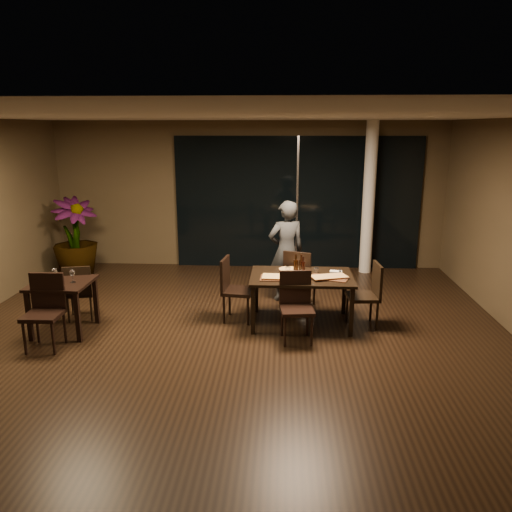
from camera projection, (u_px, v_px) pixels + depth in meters
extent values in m
plane|color=black|center=(229.00, 344.00, 6.80)|extent=(8.00, 8.00, 0.00)
cube|color=#463925|center=(249.00, 195.00, 10.34)|extent=(8.00, 0.10, 3.00)
cube|color=#463925|center=(139.00, 407.00, 2.51)|extent=(8.00, 0.10, 3.00)
cube|color=silver|center=(226.00, 114.00, 6.05)|extent=(8.00, 8.00, 0.04)
cube|color=black|center=(297.00, 203.00, 10.24)|extent=(5.00, 0.06, 2.70)
cylinder|color=white|center=(369.00, 199.00, 9.83)|extent=(0.24, 0.24, 3.00)
cube|color=black|center=(302.00, 277.00, 7.34)|extent=(1.50, 1.00, 0.04)
cube|color=black|center=(253.00, 310.00, 7.05)|extent=(0.06, 0.06, 0.71)
cube|color=black|center=(351.00, 312.00, 6.97)|extent=(0.06, 0.06, 0.71)
cube|color=black|center=(256.00, 291.00, 7.90)|extent=(0.06, 0.06, 0.71)
cube|color=black|center=(344.00, 292.00, 7.82)|extent=(0.06, 0.06, 0.71)
cube|color=black|center=(61.00, 283.00, 7.04)|extent=(0.80, 0.80, 0.04)
cube|color=black|center=(29.00, 316.00, 6.82)|extent=(0.06, 0.06, 0.71)
cube|color=black|center=(78.00, 317.00, 6.78)|extent=(0.06, 0.06, 0.71)
cube|color=black|center=(52.00, 300.00, 7.48)|extent=(0.06, 0.06, 0.71)
cube|color=black|center=(96.00, 301.00, 7.44)|extent=(0.06, 0.06, 0.71)
cube|color=black|center=(301.00, 280.00, 8.10)|extent=(0.58, 0.58, 0.05)
cylinder|color=black|center=(314.00, 291.00, 8.26)|extent=(0.04, 0.04, 0.46)
cylinder|color=black|center=(293.00, 289.00, 8.40)|extent=(0.04, 0.04, 0.46)
cylinder|color=black|center=(308.00, 298.00, 7.93)|extent=(0.04, 0.04, 0.46)
cylinder|color=black|center=(286.00, 295.00, 8.07)|extent=(0.04, 0.04, 0.46)
cube|color=black|center=(297.00, 268.00, 7.86)|extent=(0.44, 0.19, 0.51)
cube|color=black|center=(297.00, 310.00, 6.79)|extent=(0.49, 0.49, 0.05)
cylinder|color=black|center=(285.00, 331.00, 6.66)|extent=(0.04, 0.04, 0.45)
cylinder|color=black|center=(312.00, 330.00, 6.68)|extent=(0.04, 0.04, 0.45)
cylinder|color=black|center=(282.00, 321.00, 7.01)|extent=(0.04, 0.04, 0.45)
cylinder|color=black|center=(307.00, 320.00, 7.03)|extent=(0.04, 0.04, 0.45)
cube|color=black|center=(295.00, 288.00, 6.92)|extent=(0.44, 0.09, 0.50)
cube|color=black|center=(238.00, 291.00, 7.54)|extent=(0.50, 0.50, 0.05)
cylinder|color=black|center=(248.00, 310.00, 7.39)|extent=(0.04, 0.04, 0.46)
cylinder|color=black|center=(253.00, 302.00, 7.74)|extent=(0.04, 0.04, 0.46)
cylinder|color=black|center=(224.00, 309.00, 7.46)|extent=(0.04, 0.04, 0.46)
cylinder|color=black|center=(230.00, 301.00, 7.81)|extent=(0.04, 0.04, 0.46)
cube|color=black|center=(225.00, 274.00, 7.52)|extent=(0.10, 0.45, 0.51)
cube|color=black|center=(363.00, 297.00, 7.31)|extent=(0.48, 0.48, 0.05)
cylinder|color=black|center=(347.00, 307.00, 7.54)|extent=(0.04, 0.04, 0.45)
cylinder|color=black|center=(352.00, 316.00, 7.19)|extent=(0.04, 0.04, 0.45)
cylinder|color=black|center=(371.00, 307.00, 7.55)|extent=(0.04, 0.04, 0.45)
cylinder|color=black|center=(377.00, 316.00, 7.20)|extent=(0.04, 0.04, 0.45)
cube|color=black|center=(377.00, 280.00, 7.25)|extent=(0.08, 0.44, 0.50)
cube|color=black|center=(80.00, 293.00, 7.62)|extent=(0.49, 0.49, 0.05)
cylinder|color=black|center=(94.00, 301.00, 7.86)|extent=(0.03, 0.03, 0.41)
cylinder|color=black|center=(72.00, 302.00, 7.80)|extent=(0.03, 0.03, 0.41)
cylinder|color=black|center=(91.00, 308.00, 7.54)|extent=(0.03, 0.03, 0.41)
cylinder|color=black|center=(68.00, 310.00, 7.49)|extent=(0.03, 0.03, 0.41)
cube|color=black|center=(77.00, 282.00, 7.39)|extent=(0.40, 0.13, 0.46)
cube|color=black|center=(43.00, 315.00, 6.55)|extent=(0.47, 0.47, 0.05)
cylinder|color=black|center=(24.00, 338.00, 6.43)|extent=(0.04, 0.04, 0.47)
cylinder|color=black|center=(53.00, 338.00, 6.42)|extent=(0.04, 0.04, 0.47)
cylinder|color=black|center=(37.00, 326.00, 6.79)|extent=(0.04, 0.04, 0.47)
cylinder|color=black|center=(65.00, 327.00, 6.78)|extent=(0.04, 0.04, 0.47)
cube|color=black|center=(48.00, 291.00, 6.68)|extent=(0.46, 0.06, 0.52)
imported|color=#2B2E30|center=(286.00, 251.00, 8.36)|extent=(0.67, 0.56, 1.70)
imported|color=#1B4C19|center=(75.00, 237.00, 9.79)|extent=(1.19, 1.19, 1.55)
cube|color=#422515|center=(282.00, 278.00, 7.18)|extent=(0.62, 0.32, 0.01)
cube|color=#402314|center=(329.00, 278.00, 7.19)|extent=(0.60, 0.44, 0.01)
cylinder|color=red|center=(289.00, 269.00, 7.62)|extent=(0.29, 0.29, 0.01)
cylinder|color=white|center=(288.00, 270.00, 7.46)|extent=(0.08, 0.08, 0.09)
cylinder|color=white|center=(317.00, 271.00, 7.42)|extent=(0.07, 0.07, 0.09)
cube|color=white|center=(339.00, 278.00, 7.16)|extent=(0.21, 0.16, 0.01)
cube|color=silver|center=(336.00, 271.00, 7.51)|extent=(0.19, 0.12, 0.01)
cube|color=white|center=(57.00, 285.00, 6.87)|extent=(0.20, 0.16, 0.01)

